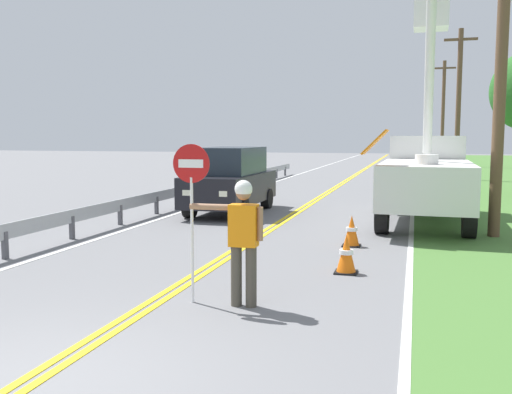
{
  "coord_description": "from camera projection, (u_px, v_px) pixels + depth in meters",
  "views": [
    {
      "loc": [
        3.64,
        -4.4,
        2.43
      ],
      "look_at": [
        0.51,
        6.66,
        1.2
      ],
      "focal_mm": 39.48,
      "sensor_mm": 36.0,
      "label": 1
    }
  ],
  "objects": [
    {
      "name": "centerline_yellow_right",
      "position": [
        330.0,
        193.0,
        24.56
      ],
      "size": [
        0.11,
        110.0,
        0.01
      ],
      "primitive_type": "cube",
      "color": "yellow",
      "rests_on": "ground"
    },
    {
      "name": "stop_sign_paddle",
      "position": [
        192.0,
        187.0,
        8.12
      ],
      "size": [
        0.56,
        0.04,
        2.33
      ],
      "color": "silver",
      "rests_on": "ground"
    },
    {
      "name": "centerline_yellow_left",
      "position": [
        326.0,
        192.0,
        24.61
      ],
      "size": [
        0.11,
        110.0,
        0.01
      ],
      "primitive_type": "cube",
      "color": "yellow",
      "rests_on": "ground"
    },
    {
      "name": "guardrail_left_shoulder",
      "position": [
        197.0,
        188.0,
        21.04
      ],
      "size": [
        0.1,
        32.0,
        0.71
      ],
      "color": "#9EA0A3",
      "rests_on": "ground"
    },
    {
      "name": "utility_bucket_truck",
      "position": [
        426.0,
        172.0,
        16.14
      ],
      "size": [
        2.79,
        6.85,
        6.14
      ],
      "color": "silver",
      "rests_on": "ground"
    },
    {
      "name": "utility_pole_far",
      "position": [
        443.0,
        112.0,
        46.61
      ],
      "size": [
        1.8,
        0.28,
        8.65
      ],
      "color": "brown",
      "rests_on": "ground"
    },
    {
      "name": "oncoming_suv_nearest",
      "position": [
        231.0,
        180.0,
        17.96
      ],
      "size": [
        1.93,
        4.61,
        2.1
      ],
      "color": "black",
      "rests_on": "ground"
    },
    {
      "name": "edge_line_left",
      "position": [
        249.0,
        190.0,
        25.56
      ],
      "size": [
        0.12,
        110.0,
        0.01
      ],
      "primitive_type": "cube",
      "color": "silver",
      "rests_on": "ground"
    },
    {
      "name": "traffic_cone_lead",
      "position": [
        346.0,
        255.0,
        10.05
      ],
      "size": [
        0.4,
        0.4,
        0.7
      ],
      "color": "orange",
      "rests_on": "ground"
    },
    {
      "name": "traffic_cone_mid",
      "position": [
        352.0,
        231.0,
        12.53
      ],
      "size": [
        0.4,
        0.4,
        0.7
      ],
      "color": "orange",
      "rests_on": "ground"
    },
    {
      "name": "edge_line_right",
      "position": [
        413.0,
        195.0,
        23.61
      ],
      "size": [
        0.12,
        110.0,
        0.01
      ],
      "primitive_type": "cube",
      "color": "silver",
      "rests_on": "ground"
    },
    {
      "name": "flagger_worker",
      "position": [
        243.0,
        235.0,
        8.01
      ],
      "size": [
        1.09,
        0.25,
        1.83
      ],
      "color": "#474238",
      "rests_on": "ground"
    },
    {
      "name": "ground_plane",
      "position": [
        19.0,
        389.0,
        5.45
      ],
      "size": [
        160.0,
        160.0,
        0.0
      ],
      "primitive_type": "plane",
      "color": "slate"
    },
    {
      "name": "utility_pole_near",
      "position": [
        502.0,
        49.0,
        13.29
      ],
      "size": [
        1.8,
        0.28,
        8.63
      ],
      "color": "brown",
      "rests_on": "ground"
    },
    {
      "name": "utility_pole_mid",
      "position": [
        459.0,
        102.0,
        31.84
      ],
      "size": [
        1.8,
        0.28,
        8.46
      ],
      "color": "brown",
      "rests_on": "ground"
    }
  ]
}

